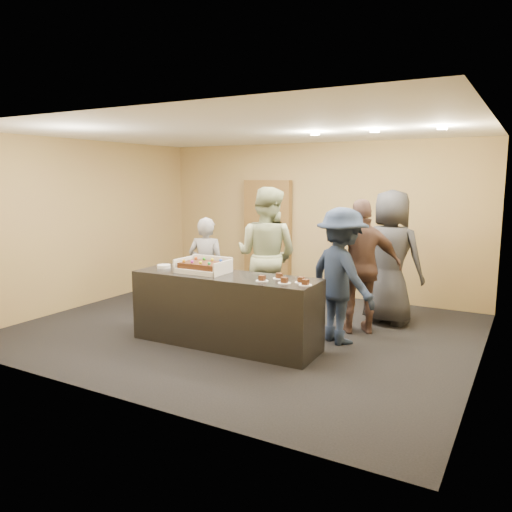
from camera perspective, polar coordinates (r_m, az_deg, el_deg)
name	(u,v)px	position (r m, az deg, el deg)	size (l,w,h in m)	color
room	(244,233)	(6.77, -1.33, 2.62)	(6.04, 6.00, 2.70)	black
serving_counter	(225,310)	(6.32, -3.53, -6.17)	(2.40, 0.70, 0.90)	black
storage_cabinet	(268,235)	(9.35, 1.34, 2.38)	(0.93, 0.15, 2.05)	brown
cake_box	(204,269)	(6.41, -5.95, -1.45)	(0.63, 0.44, 0.19)	white
sheet_cake	(203,265)	(6.38, -6.08, -1.02)	(0.54, 0.37, 0.11)	#3C1B0D
plate_stack	(164,266)	(6.78, -10.49, -1.18)	(0.18, 0.18, 0.04)	white
slice_a	(262,279)	(5.83, 0.70, -2.66)	(0.15, 0.15, 0.07)	white
slice_b	(279,277)	(5.97, 2.67, -2.38)	(0.15, 0.15, 0.07)	white
slice_c	(284,281)	(5.72, 3.27, -2.91)	(0.15, 0.15, 0.07)	white
slice_d	(301,281)	(5.76, 5.19, -2.84)	(0.15, 0.15, 0.07)	white
slice_e	(305,283)	(5.63, 5.67, -3.12)	(0.15, 0.15, 0.07)	white
person_server_grey	(207,269)	(7.43, -5.67, -1.43)	(0.56, 0.36, 1.52)	gray
person_sage_man	(267,255)	(7.21, 1.21, 0.07)	(0.96, 0.74, 1.97)	#96A177
person_navy_man	(341,276)	(6.40, 9.73, -2.26)	(1.12, 0.64, 1.73)	#1A243B
person_brown_extra	(362,267)	(6.86, 11.97, -1.20)	(1.07, 0.44, 1.82)	#50372F
person_dark_suit	(390,257)	(7.39, 15.10, -0.16)	(0.94, 0.61, 1.93)	#27282C
ceiling_spotlights	(375,131)	(6.57, 13.42, 13.72)	(1.72, 0.12, 0.03)	#FFEAC6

